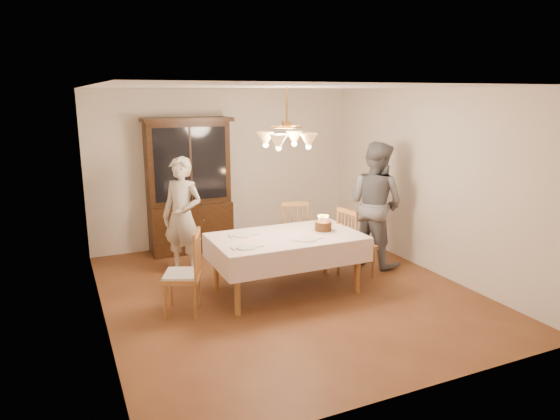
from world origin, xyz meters
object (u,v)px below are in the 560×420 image
china_hutch (189,188)px  chair_far_side (293,236)px  dining_table (286,241)px  elderly_woman (182,217)px  birthday_cake (323,227)px

china_hutch → chair_far_side: bearing=-46.8°
dining_table → elderly_woman: size_ratio=1.13×
chair_far_side → china_hutch: bearing=133.2°
chair_far_side → elderly_woman: size_ratio=0.59×
china_hutch → elderly_woman: bearing=-109.3°
chair_far_side → elderly_woman: elderly_woman is taller
dining_table → china_hutch: size_ratio=0.88×
dining_table → chair_far_side: 1.12m
chair_far_side → dining_table: bearing=-120.0°
birthday_cake → china_hutch: bearing=117.8°
chair_far_side → elderly_woman: bearing=171.1°
china_hutch → birthday_cake: size_ratio=7.20×
chair_far_side → elderly_woman: 1.67m
birthday_cake → dining_table: bearing=177.5°
elderly_woman → birthday_cake: bearing=8.7°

